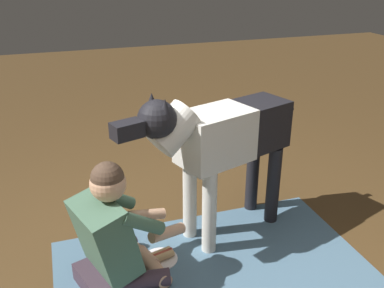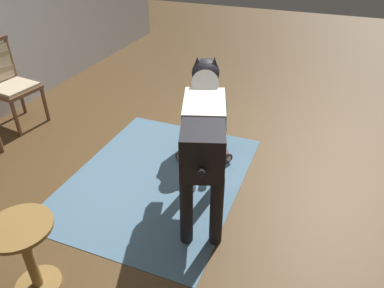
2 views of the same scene
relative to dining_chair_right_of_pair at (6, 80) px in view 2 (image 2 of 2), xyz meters
name	(u,v)px [view 2 (image 2 of 2)]	position (x,y,z in m)	size (l,w,h in m)	color
ground_plane	(182,174)	(-0.24, -2.26, -0.54)	(14.90, 14.90, 0.00)	#4E371D
area_rug	(157,178)	(-0.39, -2.06, -0.54)	(2.01, 1.56, 0.01)	slate
dining_chair_right_of_pair	(6,80)	(0.00, 0.00, 0.00)	(0.52, 0.52, 0.98)	brown
person_sitting_on_floor	(205,123)	(0.23, -2.32, -0.20)	(0.73, 0.60, 0.83)	#3E2E3A
large_dog	(204,129)	(-0.56, -2.59, 0.21)	(1.43, 0.61, 1.15)	silver
hot_dog_on_plate	(204,166)	(-0.07, -2.42, -0.52)	(0.24, 0.24, 0.06)	white
round_side_table	(27,252)	(-1.76, -1.84, -0.21)	(0.41, 0.41, 0.56)	olive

